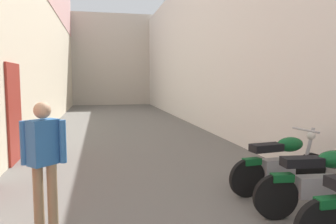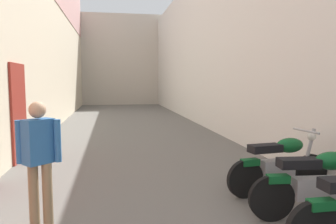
% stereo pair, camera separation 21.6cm
% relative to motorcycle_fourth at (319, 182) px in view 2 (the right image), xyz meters
% --- Properties ---
extents(ground_plane, '(40.45, 40.45, 0.00)m').
position_rel_motorcycle_fourth_xyz_m(ground_plane, '(-1.90, 6.45, -0.50)').
color(ground_plane, '#66635E').
extents(building_left, '(0.45, 24.45, 8.76)m').
position_rel_motorcycle_fourth_xyz_m(building_left, '(-4.92, 8.40, 3.92)').
color(building_left, beige).
rests_on(building_left, ground).
extents(building_right, '(0.45, 24.45, 6.36)m').
position_rel_motorcycle_fourth_xyz_m(building_right, '(1.14, 8.45, 2.68)').
color(building_right, silver).
rests_on(building_right, ground).
extents(building_far_end, '(8.67, 2.00, 6.74)m').
position_rel_motorcycle_fourth_xyz_m(building_far_end, '(-1.90, 21.68, 2.87)').
color(building_far_end, beige).
rests_on(building_far_end, ground).
extents(motorcycle_fourth, '(1.85, 0.58, 1.04)m').
position_rel_motorcycle_fourth_xyz_m(motorcycle_fourth, '(0.00, 0.00, 0.00)').
color(motorcycle_fourth, black).
rests_on(motorcycle_fourth, ground).
extents(motorcycle_fifth, '(1.84, 0.58, 1.04)m').
position_rel_motorcycle_fourth_xyz_m(motorcycle_fifth, '(-0.00, 0.98, 0.00)').
color(motorcycle_fifth, black).
rests_on(motorcycle_fifth, ground).
extents(pedestrian_mid_alley, '(0.52, 0.38, 1.57)m').
position_rel_motorcycle_fourth_xyz_m(pedestrian_mid_alley, '(-3.52, 0.36, 0.42)').
color(pedestrian_mid_alley, '#8C7251').
rests_on(pedestrian_mid_alley, ground).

